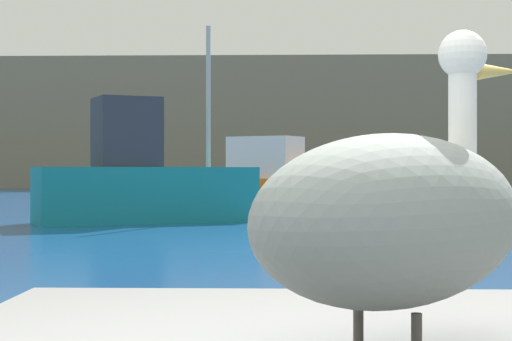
{
  "coord_description": "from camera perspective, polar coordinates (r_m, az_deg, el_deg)",
  "views": [
    {
      "loc": [
        0.12,
        -2.18,
        1.33
      ],
      "look_at": [
        -0.45,
        16.85,
        1.33
      ],
      "focal_mm": 61.29,
      "sensor_mm": 36.0,
      "label": 1
    }
  ],
  "objects": [
    {
      "name": "fishing_boat_teal",
      "position": [
        22.51,
        -7.42,
        -0.67
      ],
      "size": [
        5.78,
        3.89,
        5.15
      ],
      "rotation": [
        0.0,
        0.0,
        0.44
      ],
      "color": "teal",
      "rests_on": "ground"
    },
    {
      "name": "pelican",
      "position": [
        2.54,
        9.35,
        -2.97
      ],
      "size": [
        1.15,
        1.36,
        0.99
      ],
      "rotation": [
        0.0,
        0.0,
        0.91
      ],
      "color": "gray",
      "rests_on": "pier_dock"
    },
    {
      "name": "hillside_backdrop",
      "position": [
        70.64,
        1.63,
        2.89
      ],
      "size": [
        140.0,
        13.63,
        9.79
      ],
      "primitive_type": "cube",
      "color": "#7F755B",
      "rests_on": "ground"
    },
    {
      "name": "fishing_boat_orange",
      "position": [
        37.73,
        0.05,
        -0.52
      ],
      "size": [
        7.63,
        5.5,
        4.15
      ],
      "rotation": [
        0.0,
        0.0,
        2.66
      ],
      "color": "orange",
      "rests_on": "ground"
    }
  ]
}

